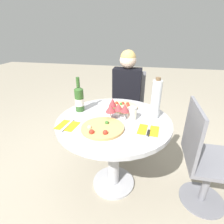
# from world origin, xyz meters

# --- Properties ---
(ground_plane) EXTENTS (12.00, 12.00, 0.00)m
(ground_plane) POSITION_xyz_m (0.00, 0.00, 0.00)
(ground_plane) COLOR #9E937F
(ground_plane) RESTS_ON ground
(dining_table) EXTENTS (0.95, 0.95, 0.73)m
(dining_table) POSITION_xyz_m (0.00, 0.00, 0.59)
(dining_table) COLOR #B2B2B7
(dining_table) RESTS_ON ground_plane
(chair_behind_diner) EXTENTS (0.43, 0.43, 0.91)m
(chair_behind_diner) POSITION_xyz_m (0.01, 0.88, 0.45)
(chair_behind_diner) COLOR slate
(chair_behind_diner) RESTS_ON ground_plane
(seated_diner) EXTENTS (0.34, 0.40, 1.20)m
(seated_diner) POSITION_xyz_m (0.01, 0.74, 0.55)
(seated_diner) COLOR black
(seated_diner) RESTS_ON ground_plane
(chair_empty_side) EXTENTS (0.43, 0.43, 0.91)m
(chair_empty_side) POSITION_xyz_m (0.75, -0.03, 0.45)
(chair_empty_side) COLOR slate
(chair_empty_side) RESTS_ON ground_plane
(pizza_large) EXTENTS (0.32, 0.32, 0.05)m
(pizza_large) POSITION_xyz_m (-0.05, -0.17, 0.74)
(pizza_large) COLOR tan
(pizza_large) RESTS_ON dining_table
(pizza_small_far) EXTENTS (0.27, 0.27, 0.04)m
(pizza_small_far) POSITION_xyz_m (0.04, 0.25, 0.74)
(pizza_small_far) COLOR #E5C17F
(pizza_small_far) RESTS_ON dining_table
(wine_bottle) EXTENTS (0.08, 0.08, 0.31)m
(wine_bottle) POSITION_xyz_m (-0.34, 0.11, 0.84)
(wine_bottle) COLOR #2D5623
(wine_bottle) RESTS_ON dining_table
(tall_carafe) EXTENTS (0.08, 0.08, 0.34)m
(tall_carafe) POSITION_xyz_m (0.33, 0.11, 0.89)
(tall_carafe) COLOR silver
(tall_carafe) RESTS_ON dining_table
(sugar_shaker) EXTENTS (0.08, 0.08, 0.11)m
(sugar_shaker) POSITION_xyz_m (0.15, 0.03, 0.78)
(sugar_shaker) COLOR silver
(sugar_shaker) RESTS_ON dining_table
(wine_glass_front_left) EXTENTS (0.08, 0.08, 0.14)m
(wine_glass_front_left) POSITION_xyz_m (-0.02, -0.01, 0.83)
(wine_glass_front_left) COLOR silver
(wine_glass_front_left) RESTS_ON dining_table
(wine_glass_back_left) EXTENTS (0.07, 0.07, 0.16)m
(wine_glass_back_left) POSITION_xyz_m (-0.02, 0.07, 0.85)
(wine_glass_back_left) COLOR silver
(wine_glass_back_left) RESTS_ON dining_table
(wine_glass_front_right) EXTENTS (0.07, 0.07, 0.15)m
(wine_glass_front_right) POSITION_xyz_m (0.09, -0.01, 0.84)
(wine_glass_front_right) COLOR silver
(wine_glass_front_right) RESTS_ON dining_table
(wine_glass_center) EXTENTS (0.08, 0.08, 0.14)m
(wine_glass_center) POSITION_xyz_m (0.03, 0.03, 0.83)
(wine_glass_center) COLOR silver
(wine_glass_center) RESTS_ON dining_table
(place_setting_left) EXTENTS (0.17, 0.19, 0.01)m
(place_setting_left) POSITION_xyz_m (-0.33, -0.18, 0.73)
(place_setting_left) COLOR gold
(place_setting_left) RESTS_ON dining_table
(place_setting_right) EXTENTS (0.17, 0.19, 0.01)m
(place_setting_right) POSITION_xyz_m (0.28, -0.13, 0.73)
(place_setting_right) COLOR gold
(place_setting_right) RESTS_ON dining_table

